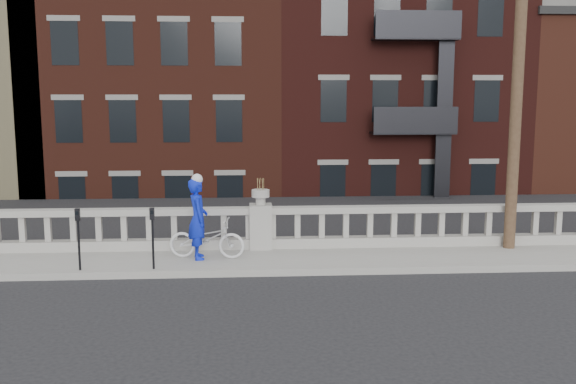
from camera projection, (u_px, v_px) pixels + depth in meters
name	position (u px, v px, depth m)	size (l,w,h in m)	color
ground	(265.00, 305.00, 12.12)	(120.00, 120.00, 0.00)	black
sidewalk	(262.00, 261.00, 15.07)	(32.00, 2.20, 0.15)	gray
balustrade	(261.00, 229.00, 15.92)	(28.00, 0.34, 1.03)	gray
planter_pedestal	(261.00, 221.00, 15.90)	(0.55, 0.55, 1.76)	gray
lower_level	(263.00, 120.00, 34.50)	(80.00, 44.00, 20.80)	#605E59
utility_pole	(520.00, 40.00, 15.28)	(1.60, 0.28, 10.00)	#422D1E
parking_meter_c	(78.00, 232.00, 13.85)	(0.10, 0.09, 1.36)	black
parking_meter_d	(153.00, 231.00, 13.95)	(0.10, 0.09, 1.36)	black
bicycle	(207.00, 238.00, 14.97)	(0.62, 1.78, 0.94)	silver
cyclist	(198.00, 219.00, 14.84)	(0.69, 0.45, 1.88)	#0D1FC3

